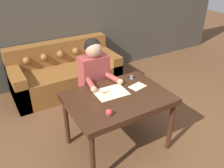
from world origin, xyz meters
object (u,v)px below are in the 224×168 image
Objects in this scene: scissors at (107,92)px; thread_spool at (132,77)px; dining_table at (118,102)px; person at (95,83)px; couch at (65,74)px; pin_cushion at (109,113)px.

scissors is 0.48m from thread_spool.
thread_spool reaches higher than scissors.
scissors reaches higher than dining_table.
person is (-0.01, 0.59, -0.01)m from dining_table.
thread_spool is (0.39, 0.28, 0.10)m from dining_table.
dining_table is 0.92× the size of person.
person is (0.02, -1.18, 0.37)m from couch.
dining_table is 0.18m from scissors.
couch is at bearing 105.75° from thread_spool.
couch is 8.66× the size of scissors.
dining_table is 0.49m from thread_spool.
person reaches higher than dining_table.
scissors is (-0.07, 0.14, 0.08)m from dining_table.
thread_spool is at bearing -37.65° from person.
dining_table is at bearing -63.35° from scissors.
person is at bearing 91.34° from dining_table.
person is 5.95× the size of scissors.
couch is at bearing 83.10° from pin_cushion.
pin_cushion is at bearing -96.90° from couch.
thread_spool is (0.40, -0.31, 0.12)m from person.
scissors is 3.06× the size of pin_cushion.
couch is 1.46× the size of person.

